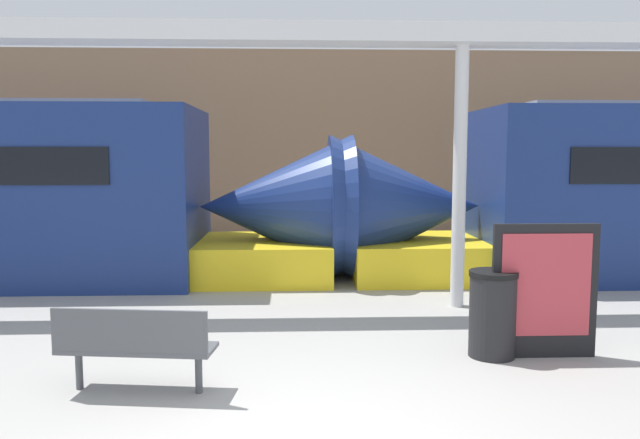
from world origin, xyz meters
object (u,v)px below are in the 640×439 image
at_px(bench_near, 134,343).
at_px(support_column_near, 460,178).
at_px(trash_bin, 493,314).
at_px(poster_board, 545,290).

relative_size(bench_near, support_column_near, 0.40).
xyz_separation_m(trash_bin, poster_board, (0.56, -0.06, 0.28)).
relative_size(poster_board, support_column_near, 0.39).
height_order(poster_board, support_column_near, support_column_near).
bearing_deg(support_column_near, bench_near, -140.12).
height_order(trash_bin, support_column_near, support_column_near).
relative_size(bench_near, poster_board, 1.01).
distance_m(poster_board, support_column_near, 2.68).
bearing_deg(trash_bin, support_column_near, 84.80).
bearing_deg(bench_near, poster_board, 19.17).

